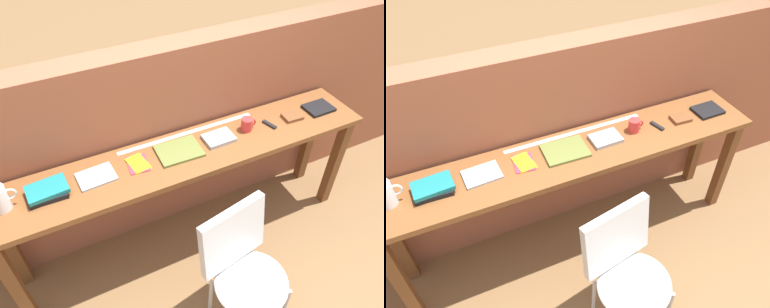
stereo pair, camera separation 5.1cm
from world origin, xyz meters
TOP-DOWN VIEW (x-y plane):
  - ground_plane at (0.00, 0.00)m, footprint 40.00×40.00m
  - brick_wall_back at (0.00, 0.64)m, footprint 6.00×0.20m
  - sideboard at (0.00, 0.30)m, footprint 2.50×0.44m
  - chair_white_moulded at (0.03, -0.38)m, footprint 0.51×0.52m
  - book_stack_leftmost at (-0.86, 0.32)m, footprint 0.23×0.16m
  - magazine_cycling at (-0.58, 0.33)m, footprint 0.23×0.17m
  - pamphlet_pile_colourful at (-0.32, 0.33)m, footprint 0.14×0.17m
  - book_open_centre at (-0.06, 0.32)m, footprint 0.28×0.22m
  - book_grey_hardcover at (0.23, 0.32)m, footprint 0.20×0.15m
  - mug at (0.45, 0.33)m, footprint 0.11×0.08m
  - multitool_folded at (0.61, 0.30)m, footprint 0.05×0.11m
  - leather_journal_brown at (0.80, 0.30)m, footprint 0.14×0.11m
  - book_repair_rightmost at (1.04, 0.30)m, footprint 0.20×0.16m
  - ruler_metal_back_edge at (0.07, 0.47)m, footprint 0.97×0.03m

SIDE VIEW (x-z plane):
  - ground_plane at x=0.00m, z-range 0.00..0.00m
  - chair_white_moulded at x=0.03m, z-range 0.08..0.97m
  - brick_wall_back at x=0.00m, z-range 0.00..1.45m
  - sideboard at x=0.00m, z-range 0.30..1.18m
  - ruler_metal_back_edge at x=0.07m, z-range 0.88..0.88m
  - pamphlet_pile_colourful at x=-0.32m, z-range 0.88..0.89m
  - magazine_cycling at x=-0.58m, z-range 0.88..0.89m
  - multitool_folded at x=0.61m, z-range 0.88..0.90m
  - book_open_centre at x=-0.06m, z-range 0.88..0.90m
  - book_repair_rightmost at x=1.04m, z-range 0.88..0.90m
  - leather_journal_brown at x=0.80m, z-range 0.88..0.90m
  - book_grey_hardcover at x=0.23m, z-range 0.88..0.91m
  - book_stack_leftmost at x=-0.86m, z-range 0.88..0.94m
  - mug at x=0.45m, z-range 0.88..0.97m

